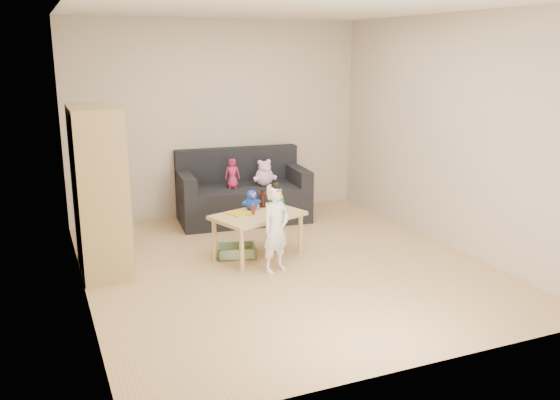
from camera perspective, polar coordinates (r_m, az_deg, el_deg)
name	(u,v)px	position (r m, az deg, el deg)	size (l,w,h in m)	color
room	(285,143)	(5.94, 0.49, 5.49)	(4.50, 4.50, 4.50)	tan
wardrobe	(99,191)	(6.19, -17.01, 0.87)	(0.47, 0.93, 1.68)	tan
sofa	(243,203)	(7.83, -3.55, -0.32)	(1.67, 0.83, 0.47)	black
play_table	(258,236)	(6.44, -2.13, -3.44)	(0.94, 0.59, 0.49)	tan
storage_bin	(236,251)	(6.53, -4.22, -4.92)	(0.41, 0.31, 0.12)	gray
toddler	(276,230)	(5.98, -0.40, -2.88)	(0.33, 0.22, 0.88)	white
pink_bear	(264,175)	(7.77, -1.52, 2.46)	(0.25, 0.22, 0.29)	#FFBBE5
doll	(232,174)	(7.64, -4.60, 2.55)	(0.19, 0.13, 0.38)	#C6255E
ring_stacker	(277,200)	(6.62, -0.29, 0.02)	(0.18, 0.18, 0.21)	gold
brown_bottle	(262,200)	(6.61, -1.70, 0.04)	(0.07, 0.07, 0.21)	black
blue_plush	(251,200)	(6.50, -2.77, 0.03)	(0.19, 0.15, 0.23)	blue
wooden_figure	(253,209)	(6.32, -2.59, -0.88)	(0.05, 0.04, 0.12)	brown
yellow_book	(240,213)	(6.36, -3.83, -1.29)	(0.22, 0.22, 0.02)	gold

